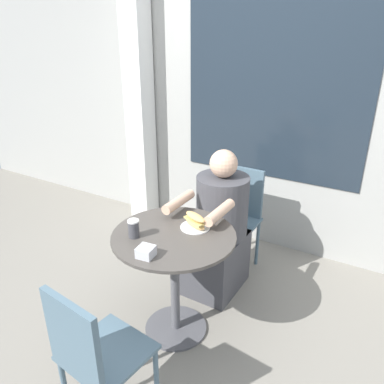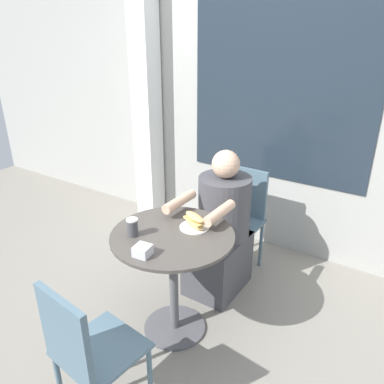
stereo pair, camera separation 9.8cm
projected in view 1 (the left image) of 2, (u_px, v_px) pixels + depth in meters
ground_plane at (176, 328)px, 2.60m from camera, size 8.00×8.00×0.00m
storefront_wall at (265, 94)px, 3.19m from camera, size 8.00×0.09×2.80m
lattice_pillar at (140, 107)px, 3.71m from camera, size 0.22×0.22×2.40m
cafe_table at (174, 261)px, 2.38m from camera, size 0.77×0.77×0.75m
diner_chair at (238, 210)px, 3.13m from camera, size 0.39×0.39×0.87m
seated_diner at (219, 233)px, 2.86m from camera, size 0.40×0.71×1.13m
empty_chair_across at (91, 352)px, 1.75m from camera, size 0.42×0.42×0.87m
sandwich_on_plate at (195, 222)px, 2.36m from camera, size 0.19×0.19×0.10m
drink_cup at (134, 229)px, 2.25m from camera, size 0.07×0.07×0.11m
napkin_box at (146, 252)px, 2.06m from camera, size 0.10×0.10×0.06m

